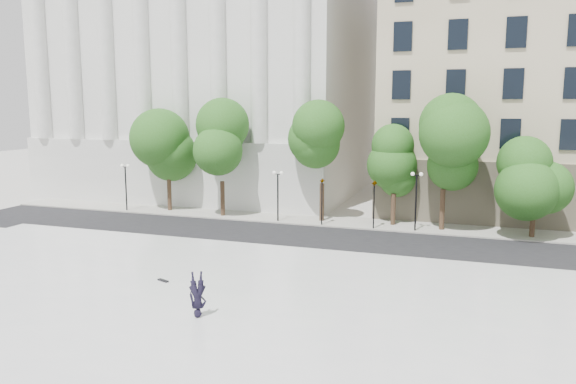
% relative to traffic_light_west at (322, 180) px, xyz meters
% --- Properties ---
extents(ground, '(160.00, 160.00, 0.00)m').
position_rel_traffic_light_west_xyz_m(ground, '(1.24, -22.30, -3.61)').
color(ground, '#BCB9B1').
rests_on(ground, ground).
extents(plaza, '(44.00, 22.00, 0.45)m').
position_rel_traffic_light_west_xyz_m(plaza, '(1.24, -19.30, -3.38)').
color(plaza, silver).
rests_on(plaza, ground).
extents(street, '(60.00, 8.00, 0.02)m').
position_rel_traffic_light_west_xyz_m(street, '(1.24, -4.30, -3.60)').
color(street, black).
rests_on(street, ground).
extents(far_sidewalk, '(60.00, 4.00, 0.12)m').
position_rel_traffic_light_west_xyz_m(far_sidewalk, '(1.24, 1.70, -3.55)').
color(far_sidewalk, '#B2AEA4').
rests_on(far_sidewalk, ground).
extents(building_west, '(31.50, 27.65, 25.60)m').
position_rel_traffic_light_west_xyz_m(building_west, '(-15.76, 16.27, 9.28)').
color(building_west, silver).
rests_on(building_west, ground).
extents(traffic_light_west, '(0.42, 1.57, 4.12)m').
position_rel_traffic_light_west_xyz_m(traffic_light_west, '(0.00, 0.00, 0.00)').
color(traffic_light_west, black).
rests_on(traffic_light_west, ground).
extents(traffic_light_east, '(0.38, 1.71, 4.19)m').
position_rel_traffic_light_west_xyz_m(traffic_light_east, '(3.98, 0.00, 0.08)').
color(traffic_light_east, black).
rests_on(traffic_light_east, ground).
extents(person_lying, '(1.50, 2.06, 0.53)m').
position_rel_traffic_light_west_xyz_m(person_lying, '(0.34, -20.68, -2.89)').
color(person_lying, black).
rests_on(person_lying, plaza).
extents(skateboard, '(0.71, 0.42, 0.07)m').
position_rel_traffic_light_west_xyz_m(skateboard, '(-3.59, -16.96, -3.12)').
color(skateboard, black).
rests_on(skateboard, plaza).
extents(street_trees, '(40.72, 4.88, 7.87)m').
position_rel_traffic_light_west_xyz_m(street_trees, '(2.65, 1.27, 1.69)').
color(street_trees, '#382619').
rests_on(street_trees, ground).
extents(lamp_posts, '(37.86, 0.28, 4.43)m').
position_rel_traffic_light_west_xyz_m(lamp_posts, '(1.50, 0.30, -0.66)').
color(lamp_posts, black).
rests_on(lamp_posts, ground).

